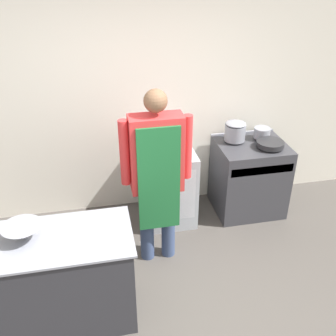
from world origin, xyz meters
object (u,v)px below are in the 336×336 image
object	(u,v)px
fridge_unit	(167,184)
stock_pot	(235,131)
stove	(249,177)
person_cook	(157,169)
mixing_bowl	(23,232)
saute_pan	(270,144)
sauce_pot	(262,133)

from	to	relation	value
fridge_unit	stock_pot	bearing A→B (deg)	6.32
stove	stock_pot	world-z (taller)	stock_pot
stove	person_cook	bearing A→B (deg)	-152.45
person_cook	mixing_bowl	world-z (taller)	person_cook
person_cook	saute_pan	size ratio (longest dim) A/B	5.87
sauce_pot	stove	bearing A→B (deg)	-143.04
fridge_unit	person_cook	xyz separation A→B (m)	(-0.24, -0.67, 0.60)
stove	stock_pot	size ratio (longest dim) A/B	3.72
stock_pot	mixing_bowl	bearing A→B (deg)	-149.28
stove	mixing_bowl	world-z (taller)	mixing_bowl
fridge_unit	saute_pan	xyz separation A→B (m)	(1.16, -0.15, 0.48)
mixing_bowl	saute_pan	xyz separation A→B (m)	(2.56, 1.08, 0.00)
person_cook	stock_pot	size ratio (longest dim) A/B	7.53
stock_pot	saute_pan	size ratio (longest dim) A/B	0.78
mixing_bowl	stock_pot	world-z (taller)	stock_pot
stove	stock_pot	xyz separation A→B (m)	(-0.18, 0.12, 0.57)
mixing_bowl	saute_pan	size ratio (longest dim) A/B	1.02
person_cook	saute_pan	bearing A→B (deg)	20.71
sauce_pot	stock_pot	bearing A→B (deg)	-180.00
mixing_bowl	person_cook	bearing A→B (deg)	25.51
stove	person_cook	distance (m)	1.52
person_cook	mixing_bowl	bearing A→B (deg)	-154.49
fridge_unit	stock_pot	distance (m)	1.00
saute_pan	sauce_pot	distance (m)	0.24
stock_pot	sauce_pot	world-z (taller)	stock_pot
stove	saute_pan	distance (m)	0.53
fridge_unit	sauce_pot	world-z (taller)	sauce_pot
stove	stock_pot	bearing A→B (deg)	146.22
mixing_bowl	saute_pan	bearing A→B (deg)	22.94
stock_pot	saute_pan	xyz separation A→B (m)	(0.34, -0.24, -0.08)
stock_pot	saute_pan	distance (m)	0.42
saute_pan	stock_pot	bearing A→B (deg)	144.95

